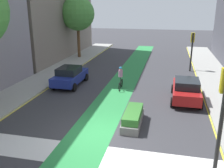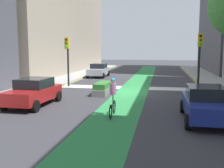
# 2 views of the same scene
# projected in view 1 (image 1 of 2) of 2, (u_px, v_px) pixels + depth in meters

# --- Properties ---
(ground_plane) EXTENTS (120.00, 120.00, 0.00)m
(ground_plane) POSITION_uv_depth(u_px,v_px,m) (98.00, 134.00, 13.21)
(ground_plane) COLOR #38383D
(bike_lane_paint) EXTENTS (2.40, 60.00, 0.01)m
(bike_lane_paint) POSITION_uv_depth(u_px,v_px,m) (91.00, 133.00, 13.30)
(bike_lane_paint) COLOR #2D8C47
(bike_lane_paint) RESTS_ON ground_plane
(crosswalk_band) EXTENTS (12.00, 1.80, 0.01)m
(crosswalk_band) POSITION_uv_depth(u_px,v_px,m) (86.00, 155.00, 11.35)
(crosswalk_band) COLOR silver
(crosswalk_band) RESTS_ON ground_plane
(curb_stripe_right) EXTENTS (0.16, 60.00, 0.01)m
(curb_stripe_right) POSITION_uv_depth(u_px,v_px,m) (221.00, 147.00, 11.94)
(curb_stripe_right) COLOR yellow
(curb_stripe_right) RESTS_ON ground_plane
(traffic_signal_near_right) EXTENTS (0.35, 0.52, 4.23)m
(traffic_signal_near_right) POSITION_uv_depth(u_px,v_px,m) (223.00, 101.00, 9.49)
(traffic_signal_near_right) COLOR black
(traffic_signal_near_right) RESTS_ON ground_plane
(traffic_signal_far_right) EXTENTS (0.35, 0.52, 3.82)m
(traffic_signal_far_right) POSITION_uv_depth(u_px,v_px,m) (192.00, 44.00, 25.02)
(traffic_signal_far_right) COLOR black
(traffic_signal_far_right) RESTS_ON ground_plane
(car_blue_left_far) EXTENTS (2.03, 4.20, 1.57)m
(car_blue_left_far) POSITION_uv_depth(u_px,v_px,m) (70.00, 76.00, 20.99)
(car_blue_left_far) COLOR navy
(car_blue_left_far) RESTS_ON ground_plane
(car_red_right_far) EXTENTS (2.07, 4.23, 1.57)m
(car_red_right_far) POSITION_uv_depth(u_px,v_px,m) (186.00, 90.00, 17.55)
(car_red_right_far) COLOR #A51919
(car_red_right_far) RESTS_ON ground_plane
(cyclist_in_lane) EXTENTS (0.32, 1.73, 1.86)m
(cyclist_in_lane) POSITION_uv_depth(u_px,v_px,m) (121.00, 77.00, 19.90)
(cyclist_in_lane) COLOR black
(cyclist_in_lane) RESTS_ON ground_plane
(street_tree_far) EXTENTS (4.05, 4.05, 7.29)m
(street_tree_far) POSITION_uv_depth(u_px,v_px,m) (78.00, 14.00, 30.45)
(street_tree_far) COLOR brown
(street_tree_far) RESTS_ON sidewalk_left
(median_planter) EXTENTS (0.95, 2.81, 0.85)m
(median_planter) POSITION_uv_depth(u_px,v_px,m) (133.00, 118.00, 14.11)
(median_planter) COLOR slate
(median_planter) RESTS_ON ground_plane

